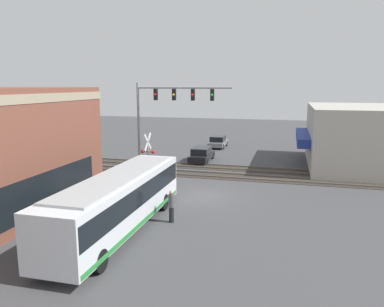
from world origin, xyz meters
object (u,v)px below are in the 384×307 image
city_bus (119,200)px  parked_car_grey (218,142)px  pedestrian_near_bus (171,206)px  crossing_signal (148,152)px  parked_car_black (202,155)px

city_bus → parked_car_grey: (27.83, -0.00, -1.03)m
pedestrian_near_bus → crossing_signal: bearing=28.7°
pedestrian_near_bus → parked_car_grey: bearing=5.0°
crossing_signal → parked_car_grey: (17.19, -2.51, -1.63)m
crossing_signal → parked_car_black: size_ratio=0.81×
crossing_signal → parked_car_grey: crossing_signal is taller
pedestrian_near_bus → city_bus: bearing=130.9°
city_bus → pedestrian_near_bus: (1.95, -2.25, -0.74)m
crossing_signal → pedestrian_near_bus: (-8.69, -4.76, -1.34)m
parked_car_black → pedestrian_near_bus: 17.21m
parked_car_grey → pedestrian_near_bus: bearing=-175.0°
city_bus → parked_car_black: 19.04m
parked_car_grey → pedestrian_near_bus: size_ratio=2.33×
parked_car_black → parked_car_grey: 8.82m
crossing_signal → parked_car_grey: bearing=-8.3°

